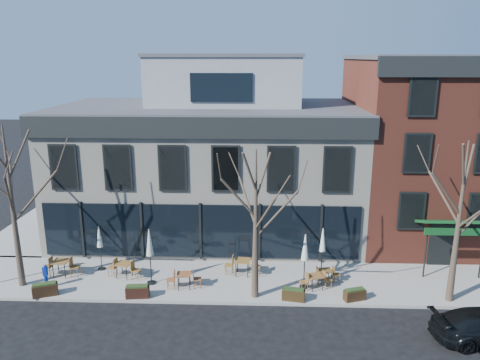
{
  "coord_description": "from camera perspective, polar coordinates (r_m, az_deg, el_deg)",
  "views": [
    {
      "loc": [
        3.06,
        -23.79,
        11.05
      ],
      "look_at": [
        2.07,
        2.0,
        4.25
      ],
      "focal_mm": 35.0,
      "sensor_mm": 36.0,
      "label": 1
    }
  ],
  "objects": [
    {
      "name": "cafe_set_2",
      "position": [
        23.37,
        -6.83,
        -11.88
      ],
      "size": [
        1.74,
        0.75,
        0.9
      ],
      "color": "brown",
      "rests_on": "sidewalk_front"
    },
    {
      "name": "umbrella_0",
      "position": [
        25.63,
        -16.75,
        -6.9
      ],
      "size": [
        0.39,
        0.39,
        2.43
      ],
      "color": "black",
      "rests_on": "sidewalk_front"
    },
    {
      "name": "ground",
      "position": [
        26.41,
        -4.73,
        -10.03
      ],
      "size": [
        120.0,
        120.0,
        0.0
      ],
      "primitive_type": "plane",
      "color": "black",
      "rests_on": "ground"
    },
    {
      "name": "red_brick_building",
      "position": [
        30.92,
        20.96,
        3.7
      ],
      "size": [
        8.2,
        11.78,
        11.18
      ],
      "color": "brown",
      "rests_on": "ground"
    },
    {
      "name": "planter_2",
      "position": [
        22.36,
        6.54,
        -13.67
      ],
      "size": [
        1.1,
        0.6,
        0.58
      ],
      "color": "#322410",
      "rests_on": "sidewalk_front"
    },
    {
      "name": "planter_1",
      "position": [
        22.96,
        -12.38,
        -13.12
      ],
      "size": [
        1.12,
        0.54,
        0.6
      ],
      "color": "black",
      "rests_on": "sidewalk_front"
    },
    {
      "name": "cafe_set_4",
      "position": [
        23.41,
        9.21,
        -11.99
      ],
      "size": [
        1.68,
        0.84,
        0.86
      ],
      "color": "brown",
      "rests_on": "sidewalk_front"
    },
    {
      "name": "planter_0",
      "position": [
        24.39,
        -22.67,
        -12.2
      ],
      "size": [
        1.21,
        0.84,
        0.63
      ],
      "color": "black",
      "rests_on": "sidewalk_front"
    },
    {
      "name": "cafe_set_0",
      "position": [
        26.01,
        -20.95,
        -9.8
      ],
      "size": [
        1.93,
        0.78,
        1.02
      ],
      "color": "brown",
      "rests_on": "sidewalk_front"
    },
    {
      "name": "sidewalk_front",
      "position": [
        24.27,
        2.46,
        -12.14
      ],
      "size": [
        33.5,
        4.7,
        0.15
      ],
      "primitive_type": "cube",
      "color": "gray",
      "rests_on": "ground"
    },
    {
      "name": "planter_3",
      "position": [
        22.87,
        13.8,
        -13.39
      ],
      "size": [
        1.07,
        0.7,
        0.56
      ],
      "color": "#301F10",
      "rests_on": "sidewalk_front"
    },
    {
      "name": "cafe_set_5",
      "position": [
        24.11,
        10.34,
        -11.27
      ],
      "size": [
        1.58,
        0.7,
        0.81
      ],
      "color": "brown",
      "rests_on": "sidewalk_front"
    },
    {
      "name": "call_box",
      "position": [
        24.99,
        -22.61,
        -10.69
      ],
      "size": [
        0.24,
        0.24,
        1.21
      ],
      "color": "#0B2593",
      "rests_on": "sidewalk_front"
    },
    {
      "name": "tree_mid",
      "position": [
        21.17,
        1.94,
        -5.3
      ],
      "size": [
        3.5,
        3.55,
        7.04
      ],
      "color": "#382B21",
      "rests_on": "sidewalk_front"
    },
    {
      "name": "tree_right",
      "position": [
        22.92,
        25.15,
        -4.56
      ],
      "size": [
        3.72,
        3.77,
        7.48
      ],
      "color": "#382B21",
      "rests_on": "sidewalk_front"
    },
    {
      "name": "umbrella_4",
      "position": [
        24.2,
        10.03,
        -7.5
      ],
      "size": [
        0.41,
        0.41,
        2.58
      ],
      "color": "black",
      "rests_on": "sidewalk_front"
    },
    {
      "name": "tree_corner",
      "position": [
        24.57,
        -25.98,
        -2.86
      ],
      "size": [
        3.93,
        3.98,
        7.92
      ],
      "color": "#382B21",
      "rests_on": "sidewalk_front"
    },
    {
      "name": "cafe_set_3",
      "position": [
        24.46,
        0.31,
        -10.37
      ],
      "size": [
        1.92,
        0.83,
        1.0
      ],
      "color": "brown",
      "rests_on": "sidewalk_front"
    },
    {
      "name": "umbrella_3",
      "position": [
        22.83,
        7.93,
        -8.48
      ],
      "size": [
        0.44,
        0.44,
        2.76
      ],
      "color": "black",
      "rests_on": "sidewalk_front"
    },
    {
      "name": "sidewalk_side",
      "position": [
        34.83,
        -22.28,
        -4.76
      ],
      "size": [
        4.5,
        12.0,
        0.15
      ],
      "primitive_type": "cube",
      "color": "gray",
      "rests_on": "ground"
    },
    {
      "name": "umbrella_1",
      "position": [
        23.4,
        -10.96,
        -7.84
      ],
      "size": [
        0.46,
        0.46,
        2.86
      ],
      "color": "black",
      "rests_on": "sidewalk_front"
    },
    {
      "name": "corner_building",
      "position": [
        29.7,
        -3.63,
        2.43
      ],
      "size": [
        18.39,
        10.39,
        11.1
      ],
      "color": "beige",
      "rests_on": "ground"
    },
    {
      "name": "cafe_set_1",
      "position": [
        24.92,
        -13.94,
        -10.41
      ],
      "size": [
        1.85,
        0.87,
        0.95
      ],
      "color": "brown",
      "rests_on": "sidewalk_front"
    }
  ]
}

